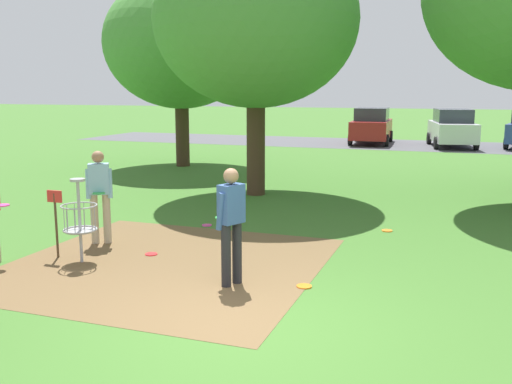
{
  "coord_description": "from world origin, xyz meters",
  "views": [
    {
      "loc": [
        2.37,
        -6.1,
        2.81
      ],
      "look_at": [
        -1.02,
        3.4,
        1.0
      ],
      "focal_mm": 40.49,
      "sensor_mm": 36.0,
      "label": 1
    }
  ],
  "objects_px": {
    "disc_golf_basket": "(77,217)",
    "player_throwing": "(99,191)",
    "tree_near_left": "(180,44)",
    "parked_car_center_left": "(452,128)",
    "frisbee_far_left": "(387,231)",
    "frisbee_far_right": "(304,286)",
    "parked_car_leftmost": "(372,126)",
    "tree_mid_center": "(256,20)",
    "frisbee_by_tee": "(151,254)",
    "frisbee_mid_grass": "(207,225)",
    "player_waiting_right": "(231,220)"
  },
  "relations": [
    {
      "from": "frisbee_far_right",
      "to": "tree_mid_center",
      "type": "xyz_separation_m",
      "value": [
        -3.14,
        6.72,
        4.52
      ]
    },
    {
      "from": "frisbee_by_tee",
      "to": "parked_car_center_left",
      "type": "distance_m",
      "value": 21.83
    },
    {
      "from": "player_throwing",
      "to": "tree_mid_center",
      "type": "bearing_deg",
      "value": 79.98
    },
    {
      "from": "frisbee_far_left",
      "to": "parked_car_leftmost",
      "type": "height_order",
      "value": "parked_car_leftmost"
    },
    {
      "from": "tree_near_left",
      "to": "parked_car_center_left",
      "type": "height_order",
      "value": "tree_near_left"
    },
    {
      "from": "player_throwing",
      "to": "frisbee_far_left",
      "type": "bearing_deg",
      "value": 29.02
    },
    {
      "from": "disc_golf_basket",
      "to": "player_throwing",
      "type": "height_order",
      "value": "player_throwing"
    },
    {
      "from": "player_waiting_right",
      "to": "tree_mid_center",
      "type": "xyz_separation_m",
      "value": [
        -2.12,
        6.98,
        3.57
      ]
    },
    {
      "from": "tree_mid_center",
      "to": "parked_car_center_left",
      "type": "relative_size",
      "value": 1.53
    },
    {
      "from": "disc_golf_basket",
      "to": "frisbee_mid_grass",
      "type": "xyz_separation_m",
      "value": [
        0.93,
        3.03,
        -0.74
      ]
    },
    {
      "from": "disc_golf_basket",
      "to": "frisbee_far_right",
      "type": "relative_size",
      "value": 6.26
    },
    {
      "from": "parked_car_leftmost",
      "to": "tree_near_left",
      "type": "bearing_deg",
      "value": -115.12
    },
    {
      "from": "disc_golf_basket",
      "to": "player_waiting_right",
      "type": "height_order",
      "value": "player_waiting_right"
    },
    {
      "from": "player_throwing",
      "to": "tree_mid_center",
      "type": "height_order",
      "value": "tree_mid_center"
    },
    {
      "from": "frisbee_far_right",
      "to": "parked_car_leftmost",
      "type": "relative_size",
      "value": 0.05
    },
    {
      "from": "frisbee_far_left",
      "to": "frisbee_far_right",
      "type": "distance_m",
      "value": 3.83
    },
    {
      "from": "disc_golf_basket",
      "to": "tree_mid_center",
      "type": "distance_m",
      "value": 7.79
    },
    {
      "from": "player_waiting_right",
      "to": "frisbee_far_left",
      "type": "height_order",
      "value": "player_waiting_right"
    },
    {
      "from": "frisbee_far_left",
      "to": "player_throwing",
      "type": "bearing_deg",
      "value": -150.98
    },
    {
      "from": "frisbee_mid_grass",
      "to": "parked_car_center_left",
      "type": "height_order",
      "value": "parked_car_center_left"
    },
    {
      "from": "player_waiting_right",
      "to": "frisbee_mid_grass",
      "type": "height_order",
      "value": "player_waiting_right"
    },
    {
      "from": "player_throwing",
      "to": "parked_car_center_left",
      "type": "height_order",
      "value": "parked_car_center_left"
    },
    {
      "from": "player_throwing",
      "to": "frisbee_far_right",
      "type": "xyz_separation_m",
      "value": [
        4.14,
        -1.07,
        -0.96
      ]
    },
    {
      "from": "tree_mid_center",
      "to": "disc_golf_basket",
      "type": "bearing_deg",
      "value": -95.64
    },
    {
      "from": "player_waiting_right",
      "to": "parked_car_center_left",
      "type": "height_order",
      "value": "parked_car_center_left"
    },
    {
      "from": "player_throwing",
      "to": "player_waiting_right",
      "type": "xyz_separation_m",
      "value": [
        3.12,
        -1.32,
        0.0
      ]
    },
    {
      "from": "tree_near_left",
      "to": "parked_car_leftmost",
      "type": "relative_size",
      "value": 1.57
    },
    {
      "from": "player_waiting_right",
      "to": "tree_near_left",
      "type": "relative_size",
      "value": 0.25
    },
    {
      "from": "frisbee_far_right",
      "to": "parked_car_center_left",
      "type": "height_order",
      "value": "parked_car_center_left"
    },
    {
      "from": "frisbee_far_left",
      "to": "tree_near_left",
      "type": "distance_m",
      "value": 12.09
    },
    {
      "from": "tree_near_left",
      "to": "parked_car_leftmost",
      "type": "height_order",
      "value": "tree_near_left"
    },
    {
      "from": "player_throwing",
      "to": "parked_car_center_left",
      "type": "relative_size",
      "value": 0.38
    },
    {
      "from": "parked_car_leftmost",
      "to": "tree_mid_center",
      "type": "bearing_deg",
      "value": -92.63
    },
    {
      "from": "frisbee_far_left",
      "to": "frisbee_by_tee",
      "type": "bearing_deg",
      "value": -139.66
    },
    {
      "from": "frisbee_far_left",
      "to": "tree_mid_center",
      "type": "height_order",
      "value": "tree_mid_center"
    },
    {
      "from": "frisbee_mid_grass",
      "to": "parked_car_center_left",
      "type": "relative_size",
      "value": 0.05
    },
    {
      "from": "frisbee_by_tee",
      "to": "frisbee_mid_grass",
      "type": "xyz_separation_m",
      "value": [
        0.01,
        2.28,
        0.0
      ]
    },
    {
      "from": "disc_golf_basket",
      "to": "frisbee_far_left",
      "type": "height_order",
      "value": "disc_golf_basket"
    },
    {
      "from": "tree_near_left",
      "to": "parked_car_center_left",
      "type": "bearing_deg",
      "value": 49.46
    },
    {
      "from": "frisbee_mid_grass",
      "to": "player_waiting_right",
      "type": "bearing_deg",
      "value": -59.98
    },
    {
      "from": "player_throwing",
      "to": "frisbee_far_right",
      "type": "bearing_deg",
      "value": -14.44
    },
    {
      "from": "player_waiting_right",
      "to": "frisbee_mid_grass",
      "type": "xyz_separation_m",
      "value": [
        -1.86,
        3.22,
        -0.96
      ]
    },
    {
      "from": "disc_golf_basket",
      "to": "tree_mid_center",
      "type": "height_order",
      "value": "tree_mid_center"
    },
    {
      "from": "frisbee_mid_grass",
      "to": "parked_car_leftmost",
      "type": "xyz_separation_m",
      "value": [
        0.46,
        19.48,
        0.91
      ]
    },
    {
      "from": "frisbee_mid_grass",
      "to": "parked_car_leftmost",
      "type": "relative_size",
      "value": 0.05
    },
    {
      "from": "frisbee_by_tee",
      "to": "frisbee_mid_grass",
      "type": "bearing_deg",
      "value": 89.74
    },
    {
      "from": "tree_near_left",
      "to": "tree_mid_center",
      "type": "xyz_separation_m",
      "value": [
        4.5,
        -4.59,
        0.14
      ]
    },
    {
      "from": "frisbee_mid_grass",
      "to": "frisbee_far_left",
      "type": "relative_size",
      "value": 0.96
    },
    {
      "from": "frisbee_far_right",
      "to": "parked_car_center_left",
      "type": "distance_m",
      "value": 22.12
    },
    {
      "from": "disc_golf_basket",
      "to": "tree_near_left",
      "type": "relative_size",
      "value": 0.21
    }
  ]
}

